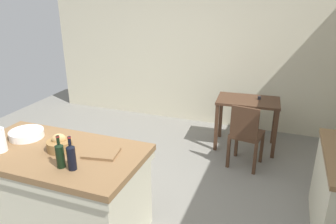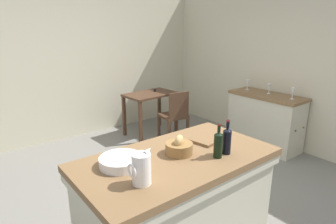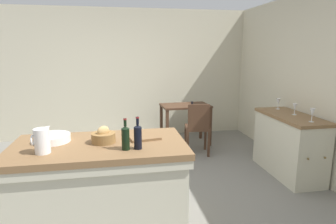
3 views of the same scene
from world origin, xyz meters
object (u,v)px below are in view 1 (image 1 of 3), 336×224
wooden_chair (246,134)px  wine_bottle_dark (71,156)px  cutting_board (101,153)px  wine_bottle_amber (60,155)px  island_table (60,188)px  writing_desk (248,108)px  bread_basket (60,144)px  wash_bowl (27,134)px

wooden_chair → wine_bottle_dark: size_ratio=3.05×
cutting_board → wine_bottle_amber: size_ratio=1.03×
island_table → writing_desk: island_table is taller
cutting_board → wine_bottle_amber: 0.38m
bread_basket → wine_bottle_dark: 0.40m
writing_desk → island_table: bearing=-120.4°
wooden_chair → wine_bottle_amber: (-1.28, -2.09, 0.52)m
wooden_chair → wine_bottle_amber: 2.51m
wine_bottle_dark → cutting_board: bearing=74.4°
bread_basket → cutting_board: 0.41m
island_table → cutting_board: cutting_board is taller
wine_bottle_dark → wine_bottle_amber: 0.11m
bread_basket → wine_bottle_dark: bearing=-37.7°
island_table → wooden_chair: size_ratio=1.82×
wash_bowl → wine_bottle_dark: (0.80, -0.35, 0.08)m
island_table → cutting_board: bearing=11.8°
wash_bowl → bread_basket: bread_basket is taller
wooden_chair → wine_bottle_amber: wine_bottle_amber is taller
wooden_chair → bread_basket: size_ratio=3.96×
wooden_chair → wash_bowl: bearing=-138.7°
cutting_board → wine_bottle_dark: wine_bottle_dark is taller
writing_desk → cutting_board: (-1.02, -2.40, 0.27)m
wash_bowl → wine_bottle_dark: 0.88m
wine_bottle_amber → wash_bowl: bearing=152.8°
writing_desk → wash_bowl: size_ratio=2.81×
writing_desk → wine_bottle_dark: 2.95m
island_table → wine_bottle_amber: bearing=-41.5°
island_table → wooden_chair: 2.42m
writing_desk → wine_bottle_amber: wine_bottle_amber is taller
bread_basket → wine_bottle_dark: wine_bottle_dark is taller
bread_basket → cutting_board: bearing=9.2°
island_table → wine_bottle_amber: wine_bottle_amber is taller
island_table → wine_bottle_dark: bearing=-31.1°
writing_desk → wine_bottle_amber: bearing=-114.1°
island_table → wash_bowl: bearing=162.8°
wooden_chair → cutting_board: bearing=-121.4°
bread_basket → wine_bottle_amber: size_ratio=0.80×
island_table → wooden_chair: (1.53, 1.87, 0.01)m
wine_bottle_amber → wine_bottle_dark: bearing=1.8°
cutting_board → wine_bottle_dark: size_ratio=1.00×
wooden_chair → wine_bottle_amber: bearing=-121.5°
wine_bottle_dark → wine_bottle_amber: bearing=-178.2°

